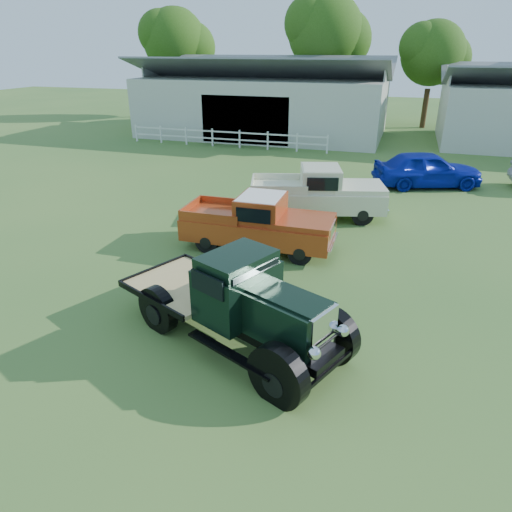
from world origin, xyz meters
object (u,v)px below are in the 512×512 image
(vintage_flatbed, at_px, (234,298))
(misc_car_blue, at_px, (427,169))
(red_pickup, at_px, (258,222))
(white_pickup, at_px, (317,193))

(vintage_flatbed, xyz_separation_m, misc_car_blue, (4.45, 15.13, -0.26))
(red_pickup, relative_size, white_pickup, 0.95)
(vintage_flatbed, height_order, misc_car_blue, vintage_flatbed)
(vintage_flatbed, height_order, white_pickup, vintage_flatbed)
(vintage_flatbed, xyz_separation_m, white_pickup, (0.15, 9.09, -0.13))
(red_pickup, bearing_deg, misc_car_blue, 59.51)
(red_pickup, height_order, misc_car_blue, red_pickup)
(white_pickup, bearing_deg, vintage_flatbed, -106.40)
(vintage_flatbed, relative_size, misc_car_blue, 1.12)
(vintage_flatbed, distance_m, misc_car_blue, 15.77)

